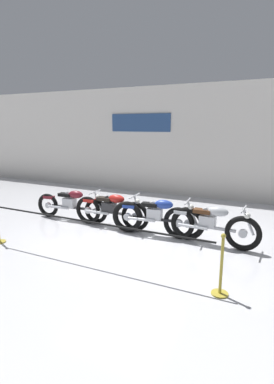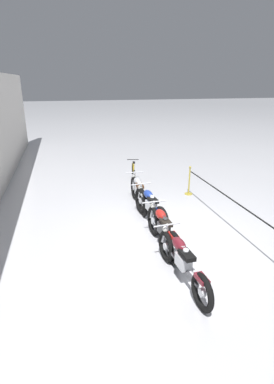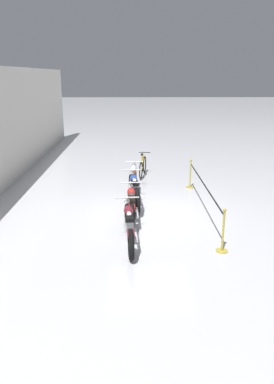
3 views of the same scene
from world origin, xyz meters
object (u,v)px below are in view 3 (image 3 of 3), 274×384
object	(u,v)px
bicycle	(143,167)
stanchion_far_left	(211,204)
stanchion_mid_left	(190,178)
motorcycle_blue_2	(134,191)
motorcycle_red_1	(131,205)
motorcycle_maroon_0	(129,226)
motorcycle_silver_3	(134,179)

from	to	relation	value
bicycle	stanchion_far_left	size ratio (longest dim) A/B	0.33
stanchion_far_left	stanchion_mid_left	size ratio (longest dim) A/B	4.89
motorcycle_blue_2	motorcycle_red_1	bearing A→B (deg)	176.69
motorcycle_red_1	bicycle	xyz separation A→B (m)	(4.96, -0.43, -0.11)
stanchion_far_left	motorcycle_maroon_0	bearing A→B (deg)	114.95
motorcycle_silver_3	stanchion_mid_left	distance (m)	2.14
motorcycle_maroon_0	bicycle	bearing A→B (deg)	-4.38
motorcycle_red_1	stanchion_far_left	size ratio (longest dim) A/B	0.43
bicycle	stanchion_far_left	distance (m)	5.59
motorcycle_blue_2	stanchion_far_left	xyz separation A→B (m)	(-1.73, -2.02, 0.17)
motorcycle_silver_3	stanchion_far_left	bearing A→B (deg)	-146.12
motorcycle_maroon_0	motorcycle_red_1	world-z (taller)	motorcycle_red_1
bicycle	stanchion_mid_left	xyz separation A→B (m)	(-1.66, -1.67, -0.02)
motorcycle_maroon_0	bicycle	distance (m)	6.35
bicycle	stanchion_mid_left	size ratio (longest dim) A/B	1.62
motorcycle_maroon_0	motorcycle_silver_3	world-z (taller)	motorcycle_silver_3
motorcycle_maroon_0	bicycle	world-z (taller)	bicycle
motorcycle_maroon_0	stanchion_far_left	size ratio (longest dim) A/B	0.46
motorcycle_maroon_0	motorcycle_blue_2	xyz separation A→B (m)	(2.73, -0.13, 0.02)
motorcycle_blue_2	motorcycle_silver_3	size ratio (longest dim) A/B	1.04
bicycle	motorcycle_maroon_0	bearing A→B (deg)	175.62
motorcycle_silver_3	bicycle	distance (m)	2.33
motorcycle_maroon_0	stanchion_mid_left	world-z (taller)	stanchion_mid_left
motorcycle_red_1	stanchion_far_left	xyz separation A→B (m)	(-0.37, -2.10, 0.17)
bicycle	motorcycle_silver_3	bearing A→B (deg)	170.82
motorcycle_red_1	motorcycle_silver_3	distance (m)	2.67
motorcycle_silver_3	stanchion_mid_left	size ratio (longest dim) A/B	2.16
motorcycle_blue_2	motorcycle_silver_3	distance (m)	1.30
motorcycle_maroon_0	stanchion_far_left	xyz separation A→B (m)	(1.00, -2.15, 0.19)
stanchion_far_left	stanchion_mid_left	distance (m)	3.68
motorcycle_maroon_0	motorcycle_blue_2	bearing A→B (deg)	-2.74
motorcycle_blue_2	stanchion_mid_left	distance (m)	2.80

